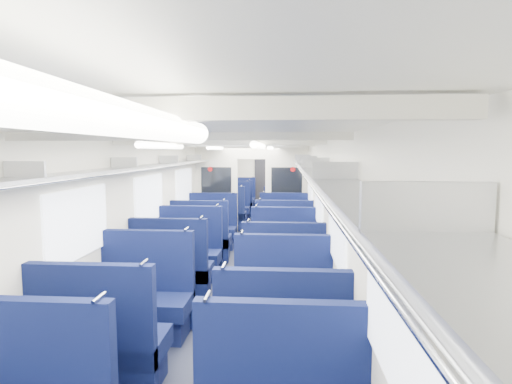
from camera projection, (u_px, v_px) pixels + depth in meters
floor at (238, 274)px, 7.32m from camera, size 2.80×18.00×0.01m
ceiling at (237, 142)px, 7.08m from camera, size 2.80×18.00×0.01m
wall_left at (160, 208)px, 7.30m from camera, size 0.02×18.00×2.35m
dado_left at (162, 253)px, 7.38m from camera, size 0.03×17.90×0.70m
wall_right at (317, 210)px, 7.10m from camera, size 0.02×18.00×2.35m
dado_right at (315, 256)px, 7.18m from camera, size 0.03×17.90×0.70m
wall_far at (264, 177)px, 16.13m from camera, size 2.80×0.02×2.35m
luggage_rack_left at (169, 164)px, 7.21m from camera, size 0.36×17.40×0.18m
luggage_rack_right at (307, 164)px, 7.03m from camera, size 0.36×17.40×0.18m
windows at (234, 198)px, 6.72m from camera, size 2.78×15.60×0.75m
ceiling_fittings at (235, 146)px, 6.83m from camera, size 2.70×16.06×0.11m
end_door at (264, 181)px, 16.09m from camera, size 0.75×0.06×2.00m
bulkhead at (251, 190)px, 10.13m from camera, size 2.80×0.10×2.35m
seat_8 at (101, 349)px, 3.73m from camera, size 1.14×0.63×1.27m
seat_9 at (282, 358)px, 3.56m from camera, size 1.14×0.63×1.27m
seat_10 at (145, 302)px, 4.88m from camera, size 1.14×0.63×1.27m
seat_11 at (283, 310)px, 4.63m from camera, size 1.14×0.63×1.27m
seat_12 at (172, 273)px, 6.07m from camera, size 1.14×0.63×1.27m
seat_13 at (283, 280)px, 5.74m from camera, size 1.14×0.63×1.27m
seat_14 at (188, 255)px, 7.08m from camera, size 1.14×0.63×1.27m
seat_15 at (284, 258)px, 6.93m from camera, size 1.14×0.63×1.27m
seat_16 at (201, 241)px, 8.16m from camera, size 1.14×0.63×1.27m
seat_17 at (284, 241)px, 8.22m from camera, size 1.14×0.63×1.27m
seat_18 at (212, 230)px, 9.29m from camera, size 1.14×0.63×1.27m
seat_19 at (284, 230)px, 9.31m from camera, size 1.14×0.63×1.27m
seat_20 at (225, 216)px, 11.34m from camera, size 1.14×0.63×1.27m
seat_21 at (285, 217)px, 11.26m from camera, size 1.14×0.63×1.27m
seat_22 at (231, 209)px, 12.67m from camera, size 1.14×0.63×1.27m
seat_23 at (285, 210)px, 12.50m from camera, size 1.14×0.63×1.27m
seat_24 at (236, 205)px, 13.73m from camera, size 1.14×0.63×1.27m
seat_25 at (285, 206)px, 13.53m from camera, size 1.14×0.63×1.27m
seat_26 at (239, 201)px, 14.85m from camera, size 1.14×0.63×1.27m
seat_27 at (285, 201)px, 14.81m from camera, size 1.14×0.63×1.27m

